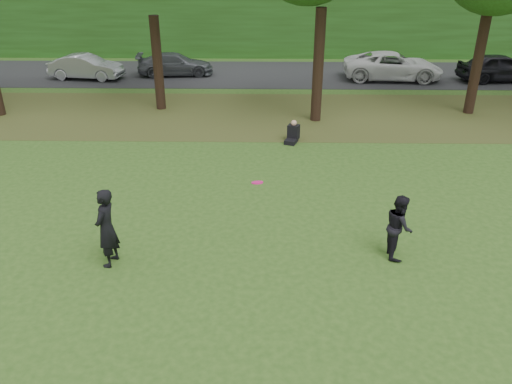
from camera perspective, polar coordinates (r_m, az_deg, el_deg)
ground at (r=10.99m, az=-8.93°, el=-11.92°), size 120.00×120.00×0.00m
leaf_litter at (r=22.60m, az=-3.63°, el=8.83°), size 60.00×7.00×0.01m
street at (r=30.31m, az=-2.44°, el=13.35°), size 70.00×7.00×0.02m
far_hedge at (r=35.80m, az=-1.93°, el=19.38°), size 70.00×3.00×5.00m
player_left at (r=11.92m, az=-16.73°, el=-3.97°), size 0.57×0.77×1.92m
player_right at (r=12.28m, az=16.02°, el=-3.78°), size 0.64×0.80×1.60m
parked_cars at (r=28.93m, az=0.53°, el=14.23°), size 37.00×3.36×1.51m
frisbee at (r=11.38m, az=0.15°, el=1.10°), size 0.35×0.35×0.08m
seated_person at (r=19.26m, az=4.23°, el=6.65°), size 0.64×0.83×0.83m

